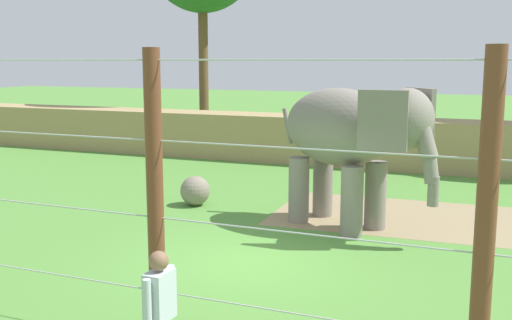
% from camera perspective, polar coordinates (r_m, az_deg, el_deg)
% --- Properties ---
extents(ground_plane, '(120.00, 120.00, 0.00)m').
position_cam_1_polar(ground_plane, '(11.48, -0.75, -9.51)').
color(ground_plane, '#518938').
extents(dirt_patch, '(5.91, 3.98, 0.01)m').
position_cam_1_polar(dirt_patch, '(15.03, 13.02, -5.17)').
color(dirt_patch, '#937F5B').
rests_on(dirt_patch, ground).
extents(embankment_wall, '(36.00, 1.80, 1.71)m').
position_cam_1_polar(embankment_wall, '(21.75, 10.73, 1.67)').
color(embankment_wall, tan).
rests_on(embankment_wall, ground).
extents(elephant, '(3.97, 2.82, 3.18)m').
position_cam_1_polar(elephant, '(13.38, 8.81, 2.37)').
color(elephant, gray).
rests_on(elephant, ground).
extents(enrichment_ball, '(0.77, 0.77, 0.77)m').
position_cam_1_polar(enrichment_ball, '(15.71, -5.77, -2.91)').
color(enrichment_ball, gray).
rests_on(enrichment_ball, ground).
extents(cable_fence, '(9.30, 0.22, 3.88)m').
position_cam_1_polar(cable_fence, '(7.97, -10.14, -3.60)').
color(cable_fence, brown).
rests_on(cable_fence, ground).
extents(zookeeper, '(0.23, 0.58, 1.67)m').
position_cam_1_polar(zookeeper, '(6.98, -9.03, -14.33)').
color(zookeeper, tan).
rests_on(zookeeper, ground).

